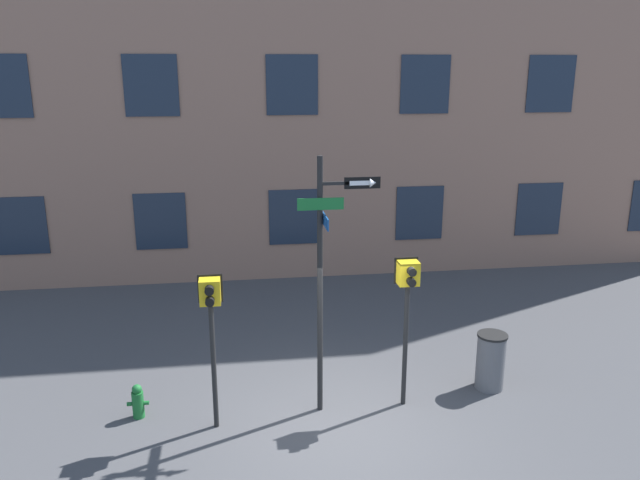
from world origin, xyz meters
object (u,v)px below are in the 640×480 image
fire_hydrant (138,402)px  trash_bin (491,361)px  street_sign_pole (325,267)px  pedestrian_signal_right (408,292)px  pedestrian_signal_left (211,311)px

fire_hydrant → trash_bin: (6.05, 0.14, 0.24)m
trash_bin → street_sign_pole: bearing=-174.1°
street_sign_pole → pedestrian_signal_right: street_sign_pole is taller
street_sign_pole → pedestrian_signal_left: 1.88m
fire_hydrant → trash_bin: bearing=1.3°
street_sign_pole → trash_bin: bearing=5.9°
pedestrian_signal_right → street_sign_pole: bearing=179.3°
trash_bin → fire_hydrant: bearing=-178.7°
street_sign_pole → pedestrian_signal_right: 1.43m
pedestrian_signal_left → fire_hydrant: (-1.26, 0.45, -1.69)m
street_sign_pole → trash_bin: street_sign_pole is taller
pedestrian_signal_right → fire_hydrant: bearing=177.6°
street_sign_pole → trash_bin: (3.00, 0.31, -1.98)m
fire_hydrant → trash_bin: 6.06m
pedestrian_signal_right → trash_bin: pedestrian_signal_right is taller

